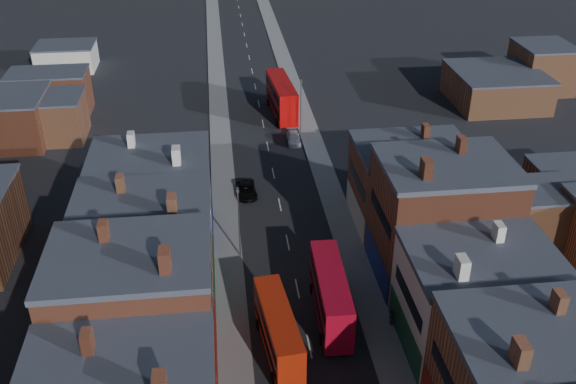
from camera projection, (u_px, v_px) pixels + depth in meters
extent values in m
cube|color=gray|center=(223.00, 168.00, 84.02)|extent=(3.00, 200.00, 0.12)
cube|color=gray|center=(320.00, 163.00, 85.34)|extent=(3.00, 200.00, 0.12)
cylinder|color=slate|center=(239.00, 224.00, 64.95)|extent=(0.16, 0.16, 8.00)
cube|color=slate|center=(238.00, 190.00, 62.97)|extent=(0.25, 0.70, 0.25)
cylinder|color=slate|center=(301.00, 107.00, 91.87)|extent=(0.16, 0.16, 8.00)
cube|color=slate|center=(301.00, 81.00, 89.88)|extent=(0.25, 0.70, 0.25)
cube|color=red|center=(278.00, 331.00, 53.68)|extent=(3.38, 10.29, 4.04)
cube|color=black|center=(278.00, 338.00, 54.07)|extent=(3.35, 9.50, 0.83)
cube|color=black|center=(278.00, 322.00, 53.20)|extent=(3.35, 9.50, 0.83)
cylinder|color=black|center=(273.00, 377.00, 51.66)|extent=(0.37, 0.94, 0.92)
cylinder|color=black|center=(301.00, 373.00, 52.10)|extent=(0.37, 0.94, 0.92)
cylinder|color=black|center=(258.00, 325.00, 57.12)|extent=(0.37, 0.94, 0.92)
cylinder|color=black|center=(283.00, 321.00, 57.57)|extent=(0.37, 0.94, 0.92)
cube|color=red|center=(331.00, 294.00, 57.57)|extent=(2.79, 10.98, 4.37)
cube|color=black|center=(330.00, 302.00, 57.99)|extent=(2.82, 10.11, 0.89)
cube|color=black|center=(331.00, 285.00, 57.05)|extent=(2.82, 10.11, 0.89)
cylinder|color=black|center=(322.00, 339.00, 55.46)|extent=(0.33, 1.00, 0.99)
cylinder|color=black|center=(350.00, 337.00, 55.66)|extent=(0.33, 1.00, 0.99)
cylinder|color=black|center=(312.00, 289.00, 61.50)|extent=(0.33, 1.00, 0.99)
cylinder|color=black|center=(337.00, 287.00, 61.70)|extent=(0.33, 1.00, 0.99)
cube|color=#AC0807|center=(282.00, 97.00, 98.51)|extent=(3.75, 12.63, 4.98)
cube|color=black|center=(282.00, 103.00, 98.98)|extent=(3.74, 11.64, 1.02)
cube|color=black|center=(282.00, 90.00, 97.91)|extent=(3.74, 11.64, 1.02)
cylinder|color=black|center=(277.00, 122.00, 96.03)|extent=(0.42, 1.15, 1.13)
cylinder|color=black|center=(296.00, 120.00, 96.50)|extent=(0.42, 1.15, 1.13)
cylinder|color=black|center=(268.00, 102.00, 102.82)|extent=(0.42, 1.15, 1.13)
cylinder|color=black|center=(286.00, 101.00, 103.29)|extent=(0.42, 1.15, 1.13)
imported|color=black|center=(247.00, 190.00, 77.84)|extent=(2.53, 5.04, 1.37)
imported|color=silver|center=(294.00, 138.00, 90.79)|extent=(2.03, 4.66, 1.33)
imported|color=#57524B|center=(392.00, 317.00, 57.30)|extent=(0.75, 1.07, 1.66)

